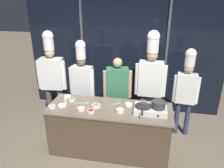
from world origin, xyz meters
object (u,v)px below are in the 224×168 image
at_px(prep_bowl_ginger, 120,110).
at_px(person_guest, 117,88).
at_px(prep_bowl_noodles, 68,96).
at_px(chef_sous, 82,80).
at_px(prep_bowl_chicken, 81,109).
at_px(portable_stove, 151,110).
at_px(squeeze_bottle_oil, 66,100).
at_px(prep_bowl_shrimp, 52,106).
at_px(prep_bowl_bean_sprouts, 129,105).
at_px(prep_bowl_mushrooms, 96,106).
at_px(prep_bowl_chili_flakes, 91,111).
at_px(prep_bowl_onion, 62,105).
at_px(prep_bowl_scallions, 72,99).
at_px(frying_pan, 143,105).
at_px(serving_spoon_solid, 118,103).
at_px(chef_line, 151,77).
at_px(stock_pot, 159,104).
at_px(chef_head, 52,73).
at_px(serving_spoon_slotted, 85,103).
at_px(chef_pastry, 186,87).

bearing_deg(prep_bowl_ginger, person_guest, 102.46).
relative_size(prep_bowl_noodles, prep_bowl_ginger, 0.92).
bearing_deg(chef_sous, prep_bowl_chicken, 113.59).
bearing_deg(portable_stove, person_guest, 133.43).
relative_size(squeeze_bottle_oil, prep_bowl_noodles, 1.20).
height_order(prep_bowl_shrimp, chef_sous, chef_sous).
relative_size(portable_stove, prep_bowl_bean_sprouts, 4.05).
height_order(prep_bowl_mushrooms, prep_bowl_chili_flakes, prep_bowl_mushrooms).
height_order(prep_bowl_onion, prep_bowl_scallions, prep_bowl_scallions).
xyz_separation_m(frying_pan, chef_sous, (-1.31, 0.75, 0.07)).
bearing_deg(prep_bowl_noodles, serving_spoon_solid, -4.94).
distance_m(frying_pan, prep_bowl_ginger, 0.40).
bearing_deg(chef_line, portable_stove, 93.71).
distance_m(prep_bowl_shrimp, prep_bowl_onion, 0.17).
height_order(portable_stove, prep_bowl_scallions, portable_stove).
height_order(prep_bowl_ginger, chef_line, chef_line).
bearing_deg(frying_pan, chef_sous, 150.06).
bearing_deg(portable_stove, prep_bowl_mushrooms, 179.46).
distance_m(stock_pot, chef_line, 0.82).
height_order(frying_pan, chef_head, chef_head).
bearing_deg(squeeze_bottle_oil, prep_bowl_bean_sprouts, 6.16).
bearing_deg(serving_spoon_slotted, frying_pan, -5.75).
bearing_deg(prep_bowl_ginger, squeeze_bottle_oil, 173.10).
relative_size(prep_bowl_scallions, serving_spoon_slotted, 0.48).
bearing_deg(prep_bowl_onion, stock_pot, 2.87).
distance_m(prep_bowl_mushrooms, prep_bowl_shrimp, 0.78).
distance_m(prep_bowl_chicken, serving_spoon_slotted, 0.25).
distance_m(squeeze_bottle_oil, chef_line, 1.69).
relative_size(stock_pot, person_guest, 0.16).
bearing_deg(prep_bowl_shrimp, prep_bowl_chicken, 1.37).
bearing_deg(frying_pan, prep_bowl_chili_flakes, -167.96).
bearing_deg(person_guest, chef_line, 173.87).
xyz_separation_m(person_guest, chef_pastry, (1.34, 0.07, 0.11)).
relative_size(prep_bowl_chicken, chef_sous, 0.07).
height_order(prep_bowl_noodles, serving_spoon_solid, prep_bowl_noodles).
xyz_separation_m(stock_pot, prep_bowl_chicken, (-1.30, -0.15, -0.14)).
height_order(prep_bowl_onion, prep_bowl_bean_sprouts, prep_bowl_bean_sprouts).
relative_size(prep_bowl_mushrooms, serving_spoon_slotted, 0.61).
height_order(frying_pan, person_guest, person_guest).
relative_size(prep_bowl_chili_flakes, person_guest, 0.08).
xyz_separation_m(stock_pot, prep_bowl_chili_flakes, (-1.11, -0.19, -0.14)).
distance_m(prep_bowl_noodles, serving_spoon_slotted, 0.43).
bearing_deg(serving_spoon_slotted, prep_bowl_onion, -152.68).
xyz_separation_m(prep_bowl_chili_flakes, chef_sous, (-0.44, 0.94, 0.17)).
height_order(prep_bowl_mushrooms, prep_bowl_bean_sprouts, prep_bowl_mushrooms).
height_order(prep_bowl_scallions, prep_bowl_ginger, prep_bowl_ginger).
bearing_deg(prep_bowl_noodles, prep_bowl_shrimp, -105.12).
height_order(prep_bowl_chicken, prep_bowl_onion, prep_bowl_chicken).
xyz_separation_m(prep_bowl_mushrooms, chef_pastry, (1.60, 0.79, 0.15)).
xyz_separation_m(stock_pot, prep_bowl_ginger, (-0.63, -0.09, -0.14)).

